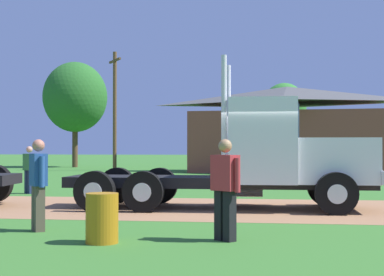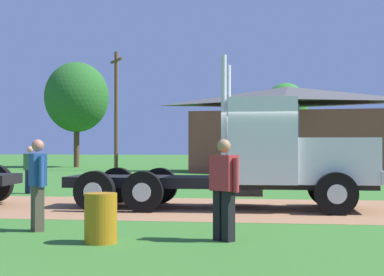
{
  "view_description": "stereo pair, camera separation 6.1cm",
  "coord_description": "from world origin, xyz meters",
  "px_view_note": "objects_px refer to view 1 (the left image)",
  "views": [
    {
      "loc": [
        0.22,
        -15.35,
        1.65
      ],
      "look_at": [
        -1.81,
        0.31,
        1.88
      ],
      "focal_mm": 54.07,
      "sensor_mm": 36.0,
      "label": 1
    },
    {
      "loc": [
        0.28,
        -15.34,
        1.65
      ],
      "look_at": [
        -1.81,
        0.31,
        1.88
      ],
      "focal_mm": 54.07,
      "sensor_mm": 36.0,
      "label": 2
    }
  ],
  "objects_px": {
    "visitor_standing_near": "(225,185)",
    "visitor_far_side": "(29,168)",
    "steel_barrel": "(102,218)",
    "utility_pole_near": "(115,107)",
    "shed_building": "(287,131)",
    "truck_foreground_white": "(265,159)",
    "visitor_by_barrel": "(38,181)"
  },
  "relations": [
    {
      "from": "visitor_far_side",
      "to": "shed_building",
      "type": "height_order",
      "value": "shed_building"
    },
    {
      "from": "visitor_standing_near",
      "to": "visitor_by_barrel",
      "type": "xyz_separation_m",
      "value": [
        -3.7,
        0.7,
        -0.01
      ]
    },
    {
      "from": "truck_foreground_white",
      "to": "visitor_far_side",
      "type": "bearing_deg",
      "value": 154.23
    },
    {
      "from": "visitor_standing_near",
      "to": "shed_building",
      "type": "xyz_separation_m",
      "value": [
        1.99,
        27.5,
        1.67
      ]
    },
    {
      "from": "shed_building",
      "to": "utility_pole_near",
      "type": "height_order",
      "value": "utility_pole_near"
    },
    {
      "from": "shed_building",
      "to": "utility_pole_near",
      "type": "distance_m",
      "value": 11.76
    },
    {
      "from": "steel_barrel",
      "to": "shed_building",
      "type": "relative_size",
      "value": 0.07
    },
    {
      "from": "visitor_standing_near",
      "to": "visitor_far_side",
      "type": "relative_size",
      "value": 1.07
    },
    {
      "from": "shed_building",
      "to": "utility_pole_near",
      "type": "relative_size",
      "value": 1.6
    },
    {
      "from": "steel_barrel",
      "to": "utility_pole_near",
      "type": "xyz_separation_m",
      "value": [
        -7.55,
        28.9,
        3.9
      ]
    },
    {
      "from": "visitor_standing_near",
      "to": "truck_foreground_white",
      "type": "bearing_deg",
      "value": 82.67
    },
    {
      "from": "visitor_standing_near",
      "to": "shed_building",
      "type": "distance_m",
      "value": 27.62
    },
    {
      "from": "visitor_by_barrel",
      "to": "visitor_far_side",
      "type": "distance_m",
      "value": 9.38
    },
    {
      "from": "visitor_far_side",
      "to": "shed_building",
      "type": "xyz_separation_m",
      "value": [
        9.53,
        18.25,
        1.75
      ]
    },
    {
      "from": "truck_foreground_white",
      "to": "visitor_standing_near",
      "type": "relative_size",
      "value": 4.63
    },
    {
      "from": "visitor_by_barrel",
      "to": "visitor_far_side",
      "type": "bearing_deg",
      "value": 114.2
    },
    {
      "from": "visitor_standing_near",
      "to": "shed_building",
      "type": "height_order",
      "value": "shed_building"
    },
    {
      "from": "visitor_standing_near",
      "to": "shed_building",
      "type": "bearing_deg",
      "value": 85.86
    },
    {
      "from": "truck_foreground_white",
      "to": "visitor_standing_near",
      "type": "xyz_separation_m",
      "value": [
        -0.68,
        -5.28,
        -0.34
      ]
    },
    {
      "from": "visitor_standing_near",
      "to": "utility_pole_near",
      "type": "xyz_separation_m",
      "value": [
        -9.62,
        28.4,
        3.35
      ]
    },
    {
      "from": "truck_foreground_white",
      "to": "visitor_far_side",
      "type": "xyz_separation_m",
      "value": [
        -8.22,
        3.97,
        -0.42
      ]
    },
    {
      "from": "visitor_standing_near",
      "to": "steel_barrel",
      "type": "xyz_separation_m",
      "value": [
        -2.07,
        -0.5,
        -0.55
      ]
    },
    {
      "from": "steel_barrel",
      "to": "shed_building",
      "type": "height_order",
      "value": "shed_building"
    },
    {
      "from": "truck_foreground_white",
      "to": "utility_pole_near",
      "type": "relative_size",
      "value": 1.01
    },
    {
      "from": "truck_foreground_white",
      "to": "steel_barrel",
      "type": "bearing_deg",
      "value": -115.41
    },
    {
      "from": "visitor_standing_near",
      "to": "utility_pole_near",
      "type": "height_order",
      "value": "utility_pole_near"
    },
    {
      "from": "utility_pole_near",
      "to": "steel_barrel",
      "type": "bearing_deg",
      "value": -75.36
    },
    {
      "from": "steel_barrel",
      "to": "utility_pole_near",
      "type": "height_order",
      "value": "utility_pole_near"
    },
    {
      "from": "visitor_standing_near",
      "to": "visitor_by_barrel",
      "type": "relative_size",
      "value": 0.99
    },
    {
      "from": "truck_foreground_white",
      "to": "steel_barrel",
      "type": "relative_size",
      "value": 9.66
    },
    {
      "from": "visitor_standing_near",
      "to": "visitor_far_side",
      "type": "xyz_separation_m",
      "value": [
        -7.54,
        9.25,
        -0.08
      ]
    },
    {
      "from": "utility_pole_near",
      "to": "visitor_by_barrel",
      "type": "bearing_deg",
      "value": -77.94
    }
  ]
}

